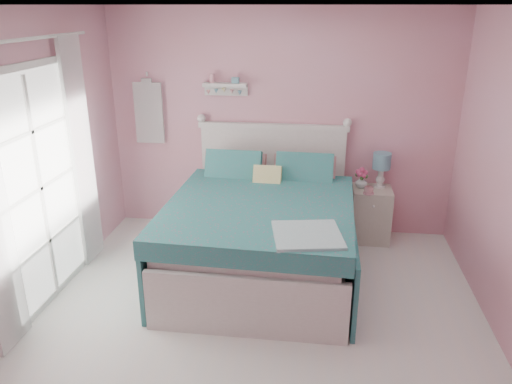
% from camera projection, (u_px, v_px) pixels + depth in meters
% --- Properties ---
extents(floor, '(4.50, 4.50, 0.00)m').
position_uv_depth(floor, '(254.00, 336.00, 4.17)').
color(floor, silver).
rests_on(floor, ground).
extents(room_shell, '(4.50, 4.50, 4.50)m').
position_uv_depth(room_shell, '(254.00, 154.00, 3.61)').
color(room_shell, pink).
rests_on(room_shell, floor).
extents(bed, '(1.83, 2.28, 1.31)m').
position_uv_depth(bed, '(262.00, 233.00, 5.07)').
color(bed, silver).
rests_on(bed, floor).
extents(nightstand, '(0.44, 0.43, 0.63)m').
position_uv_depth(nightstand, '(371.00, 214.00, 5.79)').
color(nightstand, beige).
rests_on(nightstand, floor).
extents(table_lamp, '(0.20, 0.20, 0.41)m').
position_uv_depth(table_lamp, '(382.00, 164.00, 5.64)').
color(table_lamp, white).
rests_on(table_lamp, nightstand).
extents(vase, '(0.18, 0.18, 0.14)m').
position_uv_depth(vase, '(361.00, 182.00, 5.70)').
color(vase, silver).
rests_on(vase, nightstand).
extents(teacup, '(0.11, 0.11, 0.08)m').
position_uv_depth(teacup, '(369.00, 190.00, 5.53)').
color(teacup, '#CE8A94').
rests_on(teacup, nightstand).
extents(roses, '(0.14, 0.11, 0.12)m').
position_uv_depth(roses, '(362.00, 173.00, 5.65)').
color(roses, '#E04C82').
rests_on(roses, vase).
extents(wall_shelf, '(0.50, 0.15, 0.25)m').
position_uv_depth(wall_shelf, '(225.00, 86.00, 5.67)').
color(wall_shelf, silver).
rests_on(wall_shelf, room_shell).
extents(hanging_dress, '(0.34, 0.03, 0.72)m').
position_uv_depth(hanging_dress, '(149.00, 113.00, 5.89)').
color(hanging_dress, white).
rests_on(hanging_dress, room_shell).
extents(french_door, '(0.04, 1.32, 2.16)m').
position_uv_depth(french_door, '(39.00, 189.00, 4.40)').
color(french_door, silver).
rests_on(french_door, floor).
extents(curtain_far, '(0.04, 0.40, 2.32)m').
position_uv_depth(curtain_far, '(82.00, 154.00, 5.05)').
color(curtain_far, white).
rests_on(curtain_far, floor).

